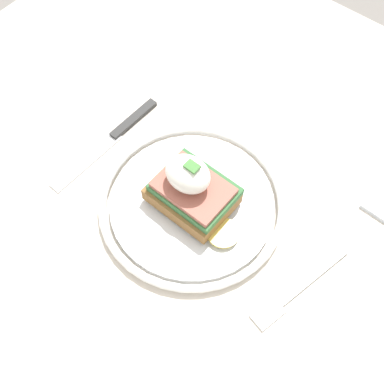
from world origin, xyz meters
The scene contains 6 objects.
ground_plane centered at (0.00, 0.00, 0.00)m, with size 6.00×6.00×0.00m, color gray.
dining_table centered at (0.00, 0.00, 0.64)m, with size 0.88×0.82×0.77m.
plate centered at (-0.03, 0.03, 0.78)m, with size 0.23×0.23×0.02m.
sandwich centered at (-0.03, 0.03, 0.81)m, with size 0.12×0.07×0.08m.
fork centered at (-0.19, 0.04, 0.77)m, with size 0.05×0.14×0.00m.
knife centered at (0.12, 0.02, 0.77)m, with size 0.02×0.19×0.01m.
Camera 1 is at (-0.21, 0.25, 1.30)m, focal length 45.00 mm.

